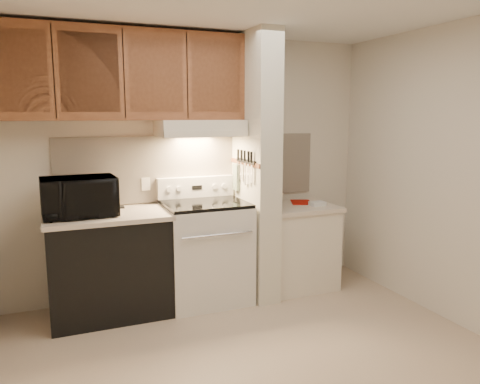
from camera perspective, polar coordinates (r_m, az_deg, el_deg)
floor at (r=3.63m, az=1.85°, el=-19.39°), size 3.60×3.60×0.00m
wall_back at (r=4.62m, az=-5.67°, el=3.18°), size 3.60×2.50×0.02m
wall_right at (r=4.28m, az=24.57°, el=1.87°), size 0.02×3.00×2.50m
backsplash at (r=4.61m, az=-5.62°, el=2.98°), size 2.60×0.02×0.63m
range_body at (r=4.45m, az=-4.22°, el=-7.43°), size 0.76×0.65×0.92m
oven_window at (r=4.15m, az=-2.87°, el=-8.09°), size 0.50×0.01×0.30m
oven_handle at (r=4.06m, az=-2.71°, el=-5.28°), size 0.65×0.02×0.02m
cooktop at (r=4.34m, az=-4.30°, el=-1.42°), size 0.74×0.64×0.03m
range_backguard at (r=4.59m, az=-5.41°, el=0.62°), size 0.76×0.08×0.20m
range_display at (r=4.55m, az=-5.26°, el=0.54°), size 0.10×0.01×0.04m
range_knob_left_outer at (r=4.47m, az=-8.68°, el=0.33°), size 0.05×0.02×0.05m
range_knob_left_inner at (r=4.50m, az=-7.44°, el=0.40°), size 0.05×0.02×0.05m
range_knob_right_inner at (r=4.60m, az=-3.11°, el=0.67°), size 0.05×0.02×0.05m
range_knob_right_outer at (r=4.63m, az=-1.94°, el=0.74°), size 0.05×0.02×0.05m
dishwasher_front at (r=4.30m, az=-15.63°, el=-8.75°), size 1.00×0.63×0.87m
left_countertop at (r=4.18m, az=-15.91°, el=-2.81°), size 1.04×0.67×0.04m
spoon_rest at (r=4.37m, az=-15.47°, el=-1.87°), size 0.23×0.07×0.02m
teal_jar at (r=4.05m, az=-17.62°, el=-2.18°), size 0.11×0.11×0.11m
outlet at (r=4.50m, az=-11.41°, el=0.95°), size 0.08×0.01×0.12m
microwave at (r=4.11m, az=-19.04°, el=-0.56°), size 0.61×0.43×0.33m
partition_pillar at (r=4.47m, az=1.91°, el=3.01°), size 0.22×0.70×2.50m
pillar_trim at (r=4.42m, az=0.54°, el=3.59°), size 0.01×0.70×0.04m
knife_strip at (r=4.37m, az=0.72°, el=3.79°), size 0.02×0.42×0.04m
knife_blade_a at (r=4.22m, az=1.43°, el=2.23°), size 0.01×0.03×0.16m
knife_handle_a at (r=4.22m, az=1.39°, el=4.26°), size 0.02×0.02×0.10m
knife_blade_b at (r=4.29m, az=1.01°, el=2.21°), size 0.01×0.04×0.18m
knife_handle_b at (r=4.27m, az=1.06°, el=4.33°), size 0.02×0.02×0.10m
knife_blade_c at (r=4.37m, az=0.62°, el=2.20°), size 0.01×0.04×0.20m
knife_handle_c at (r=4.36m, az=0.57°, el=4.44°), size 0.02×0.02×0.10m
knife_blade_d at (r=4.46m, az=0.11°, el=2.61°), size 0.01×0.04×0.16m
knife_handle_d at (r=4.43m, az=0.20°, el=4.51°), size 0.02×0.02×0.10m
knife_blade_e at (r=4.53m, az=-0.26°, el=2.59°), size 0.01×0.04×0.18m
knife_handle_e at (r=4.51m, az=-0.23°, el=4.60°), size 0.02×0.02×0.10m
oven_mitt at (r=4.58m, az=-0.47°, el=1.81°), size 0.03×0.11×0.25m
right_cab_base at (r=4.84m, az=6.88°, el=-6.78°), size 0.70×0.60×0.81m
right_countertop at (r=4.74m, az=6.98°, el=-1.83°), size 0.74×0.64×0.04m
red_folder at (r=4.86m, az=7.44°, el=-1.25°), size 0.28×0.32×0.01m
white_box at (r=4.73m, az=9.42°, el=-1.41°), size 0.16×0.11×0.04m
range_hood at (r=4.38m, az=-4.92°, el=7.77°), size 0.78×0.44×0.15m
hood_lip at (r=4.18m, az=-4.05°, el=7.09°), size 0.78×0.04×0.06m
upper_cabinets at (r=4.28m, az=-14.30°, el=13.64°), size 2.18×0.33×0.77m
cab_door_a at (r=4.09m, az=-25.71°, el=13.23°), size 0.46×0.01×0.63m
cab_gap_a at (r=4.08m, az=-21.78°, el=13.49°), size 0.01×0.01×0.73m
cab_door_b at (r=4.09m, az=-17.86°, el=13.69°), size 0.46×0.01×0.63m
cab_gap_b at (r=4.13m, az=-13.98°, el=13.83°), size 0.01×0.01×0.73m
cab_door_c at (r=4.18m, az=-10.17°, el=13.90°), size 0.46×0.01×0.63m
cab_gap_c at (r=4.24m, az=-6.46°, el=13.91°), size 0.01×0.01×0.73m
cab_door_d at (r=4.32m, az=-2.88°, el=13.87°), size 0.46×0.01×0.63m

